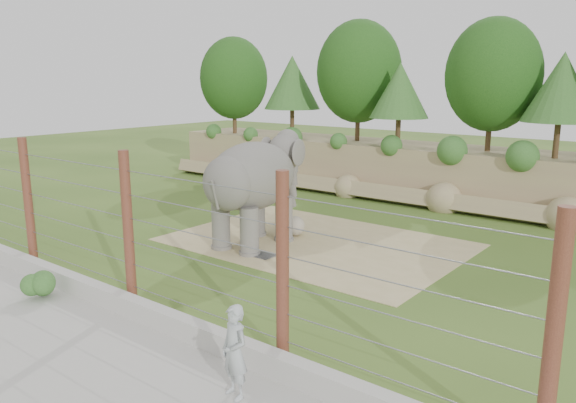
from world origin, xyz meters
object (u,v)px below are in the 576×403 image
Objects in this scene: elephant at (253,192)px; zookeeper at (235,352)px; stone_ball at (295,226)px; barrier_fence at (128,229)px.

elephant reaches higher than zookeeper.
stone_ball is (0.46, 1.78, -1.50)m from elephant.
barrier_fence is at bearing -85.40° from stone_ball.
zookeeper is at bearing -54.35° from elephant.
elephant is at bearing -104.52° from stone_ball.
stone_ball is at bearing 71.32° from elephant.
barrier_fence is 5.44m from zookeeper.
zookeeper is (5.11, -1.51, -1.11)m from barrier_fence.
elephant is 0.23× the size of barrier_fence.
stone_ball is at bearing 135.54° from zookeeper.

